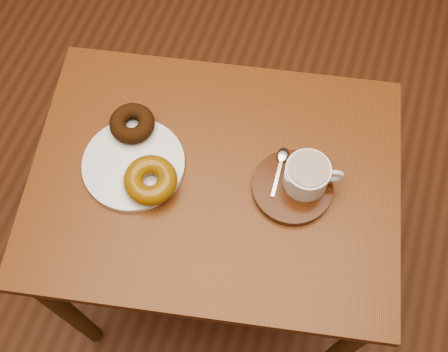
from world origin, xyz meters
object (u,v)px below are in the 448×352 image
(donut_plate, at_px, (134,164))
(saucer, at_px, (292,187))
(coffee_cup, at_px, (308,175))
(cafe_table, at_px, (215,199))

(donut_plate, distance_m, saucer, 0.32)
(donut_plate, height_order, coffee_cup, coffee_cup)
(saucer, relative_size, coffee_cup, 1.39)
(saucer, distance_m, coffee_cup, 0.05)
(donut_plate, distance_m, coffee_cup, 0.34)
(cafe_table, bearing_deg, saucer, -1.74)
(coffee_cup, bearing_deg, cafe_table, 177.32)
(donut_plate, xyz_separation_m, coffee_cup, (0.34, 0.06, 0.04))
(cafe_table, bearing_deg, donut_plate, 178.34)
(cafe_table, relative_size, coffee_cup, 7.28)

